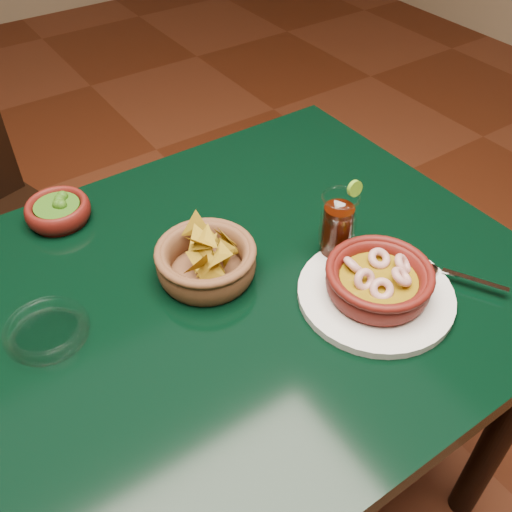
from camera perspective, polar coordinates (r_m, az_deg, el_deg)
dining_table at (r=0.98m, az=-7.51°, el=-9.32°), size 1.20×0.80×0.75m
shrimp_plate at (r=0.92m, az=12.10°, el=-2.71°), size 0.30×0.25×0.08m
chip_basket at (r=0.94m, az=-4.98°, el=-0.45°), size 0.20×0.20×0.11m
guacamole_ramekin at (r=1.11m, az=-19.18°, el=4.37°), size 0.14×0.14×0.05m
cola_drink at (r=0.96m, az=8.12°, el=2.80°), size 0.13×0.13×0.15m
glass_ashtray at (r=0.91m, az=-20.16°, el=-7.06°), size 0.13×0.13×0.03m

